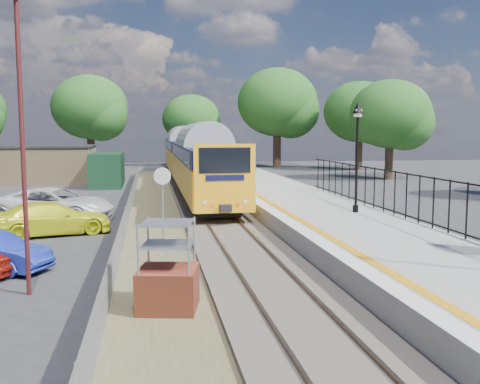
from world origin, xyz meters
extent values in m
plane|color=#2D2D30|center=(0.00, 0.00, 0.00)|extent=(120.00, 120.00, 0.00)
cube|color=#473F38|center=(0.00, 10.00, 0.10)|extent=(3.40, 80.00, 0.20)
cube|color=#4C472D|center=(-2.90, 8.00, 0.03)|extent=(2.60, 70.00, 0.06)
cube|color=brown|center=(-0.72, 10.00, 0.22)|extent=(0.07, 80.00, 0.14)
cube|color=brown|center=(0.72, 10.00, 0.22)|extent=(0.07, 80.00, 0.14)
cube|color=gray|center=(4.20, 8.00, 0.45)|extent=(5.00, 70.00, 0.90)
cube|color=silver|center=(1.95, 8.00, 0.91)|extent=(0.50, 70.00, 0.01)
cube|color=#F8A616|center=(2.45, 8.00, 0.91)|extent=(0.30, 70.00, 0.01)
cylinder|color=black|center=(5.30, 6.00, 1.05)|extent=(0.24, 0.24, 0.30)
cylinder|color=black|center=(5.30, 6.00, 2.90)|extent=(0.10, 0.10, 3.70)
cube|color=black|center=(5.30, 6.00, 4.85)|extent=(0.08, 0.08, 0.30)
cube|color=beige|center=(5.30, 6.00, 5.02)|extent=(0.26, 0.26, 0.30)
cone|color=black|center=(5.30, 6.00, 5.25)|extent=(0.44, 0.44, 0.50)
cube|color=black|center=(6.55, 2.50, 2.65)|extent=(0.05, 26.00, 0.05)
cube|color=tan|center=(-12.00, 32.00, 1.50)|extent=(8.00, 6.00, 3.00)
cube|color=black|center=(-12.00, 32.00, 3.05)|extent=(8.20, 6.20, 0.15)
cube|color=#12341E|center=(-6.50, 28.00, 1.30)|extent=(2.40, 6.00, 2.60)
cylinder|color=#332319|center=(-10.00, 50.00, 1.92)|extent=(0.88, 0.88, 3.85)
ellipsoid|color=#1D511B|center=(-10.00, 50.00, 7.15)|extent=(8.80, 8.80, 7.48)
cylinder|color=#332319|center=(2.00, 52.00, 1.57)|extent=(0.72, 0.72, 3.15)
ellipsoid|color=#1D511B|center=(2.00, 52.00, 5.85)|extent=(7.20, 7.20, 6.12)
cylinder|color=#332319|center=(12.00, 48.00, 2.10)|extent=(0.96, 0.96, 4.20)
ellipsoid|color=#1D511B|center=(12.00, 48.00, 7.80)|extent=(9.60, 9.60, 8.16)
cylinder|color=#332319|center=(20.00, 42.00, 1.75)|extent=(0.80, 0.80, 3.50)
ellipsoid|color=#1D511B|center=(20.00, 42.00, 6.50)|extent=(8.00, 8.00, 6.80)
cylinder|color=#332319|center=(18.00, 30.00, 1.57)|extent=(0.72, 0.72, 3.15)
ellipsoid|color=#1D511B|center=(18.00, 30.00, 5.85)|extent=(7.20, 7.20, 6.12)
cube|color=#F8A616|center=(0.00, 17.86, 1.69)|extent=(2.80, 20.00, 1.90)
cube|color=#0E0F35|center=(0.00, 17.86, 2.99)|extent=(2.82, 20.00, 0.90)
cube|color=black|center=(0.00, 17.86, 2.99)|extent=(2.82, 18.00, 0.70)
cube|color=black|center=(0.00, 17.86, 0.51)|extent=(2.00, 18.00, 0.45)
cube|color=#F8A616|center=(0.00, 38.46, 1.69)|extent=(2.80, 20.00, 1.90)
cube|color=#0E0F35|center=(0.00, 38.46, 2.99)|extent=(2.82, 20.00, 0.90)
cube|color=black|center=(0.00, 38.46, 2.99)|extent=(2.82, 18.00, 0.70)
cube|color=black|center=(0.00, 38.46, 0.51)|extent=(2.00, 18.00, 0.45)
cube|color=black|center=(0.00, 7.65, 3.04)|extent=(2.24, 0.04, 1.10)
cube|color=#953F26|center=(-2.80, -2.64, 0.52)|extent=(1.59, 1.59, 1.04)
cylinder|color=#999EA3|center=(-2.76, 3.82, 1.35)|extent=(0.06, 0.06, 2.71)
cylinder|color=silver|center=(-2.76, 3.77, 2.71)|extent=(0.59, 0.18, 0.61)
cylinder|color=#4A1818|center=(-6.36, -0.72, 3.80)|extent=(0.12, 0.12, 7.60)
imported|color=yellow|center=(-7.21, 7.76, 0.68)|extent=(5.05, 3.13, 1.37)
imported|color=white|center=(-7.75, 11.43, 0.79)|extent=(6.19, 4.13, 1.58)
camera|label=1|loc=(-3.17, -15.07, 4.24)|focal=40.00mm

